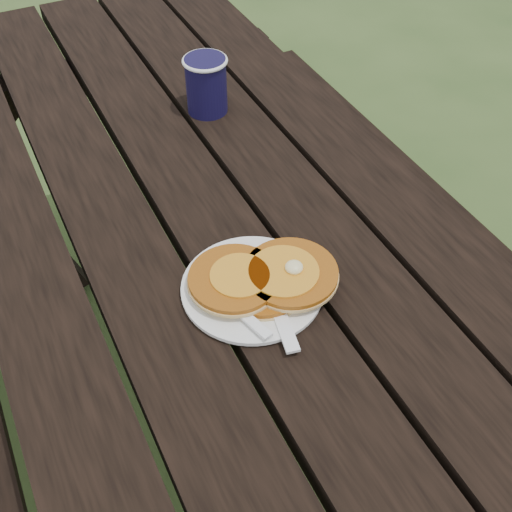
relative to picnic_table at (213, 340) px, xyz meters
name	(u,v)px	position (x,y,z in m)	size (l,w,h in m)	color
ground	(220,427)	(0.00, 0.00, -0.37)	(60.00, 60.00, 0.00)	#32491F
picnic_table	(213,340)	(0.00, 0.00, 0.00)	(1.36, 1.80, 0.75)	black
plate	(252,288)	(-0.01, -0.21, 0.39)	(0.21, 0.21, 0.01)	white
pancake_stack	(264,277)	(0.01, -0.22, 0.41)	(0.22, 0.16, 0.04)	#A65812
knife	(275,303)	(0.01, -0.26, 0.39)	(0.02, 0.18, 0.01)	white
fork	(243,314)	(-0.05, -0.26, 0.40)	(0.03, 0.16, 0.01)	white
coffee_cup	(206,82)	(0.12, 0.26, 0.45)	(0.09, 0.09, 0.11)	black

